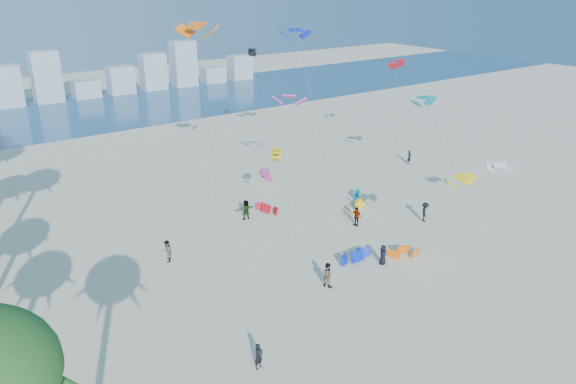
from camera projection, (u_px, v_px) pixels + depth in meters
ground at (416, 369)px, 29.94m from camera, size 220.00×220.00×0.00m
ocean at (58, 115)px, 84.28m from camera, size 220.00×220.00×0.00m
kitesurfer_near at (259, 356)px, 29.72m from camera, size 0.64×0.51×1.54m
kitesurfer_mid at (327, 275)px, 37.58m from camera, size 0.93×1.04×1.77m
kitesurfers_far at (318, 217)px, 46.62m from camera, size 32.46×15.58×1.77m
grounded_kites at (334, 213)px, 48.39m from camera, size 11.27×22.77×0.90m
flying_kites at (328, 76)px, 47.73m from camera, size 27.40×36.87×17.10m
distant_skyline at (31, 85)px, 90.05m from camera, size 85.00×3.00×8.40m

